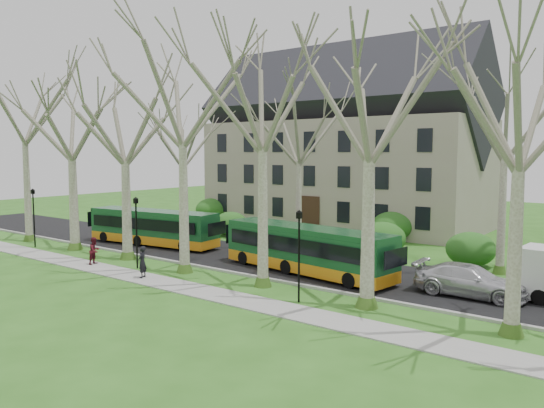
{
  "coord_description": "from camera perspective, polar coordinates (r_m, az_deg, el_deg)",
  "views": [
    {
      "loc": [
        19.95,
        -21.28,
        7.1
      ],
      "look_at": [
        1.33,
        3.0,
        4.09
      ],
      "focal_mm": 35.0,
      "sensor_mm": 36.0,
      "label": 1
    }
  ],
  "objects": [
    {
      "name": "sidewalk",
      "position": [
        28.29,
        -9.06,
        -8.93
      ],
      "size": [
        70.0,
        2.0,
        0.06
      ],
      "primitive_type": "cube",
      "color": "gray",
      "rests_on": "ground"
    },
    {
      "name": "curb",
      "position": [
        31.08,
        -3.66,
        -7.47
      ],
      "size": [
        80.0,
        0.25,
        0.14
      ],
      "primitive_type": "cube",
      "color": "#A5A39E",
      "rests_on": "ground"
    },
    {
      "name": "bus_follow",
      "position": [
        31.02,
        3.71,
        -4.86
      ],
      "size": [
        11.48,
        3.86,
        2.82
      ],
      "primitive_type": null,
      "rotation": [
        0.0,
        0.0,
        -0.14
      ],
      "color": "#154924",
      "rests_on": "road"
    },
    {
      "name": "lamp_row",
      "position": [
        28.8,
        -6.97,
        -3.47
      ],
      "size": [
        36.22,
        0.22,
        4.3
      ],
      "color": "black",
      "rests_on": "ground"
    },
    {
      "name": "pedestrian_a",
      "position": [
        30.77,
        -13.78,
        -6.08
      ],
      "size": [
        0.65,
        0.77,
        1.79
      ],
      "primitive_type": "imported",
      "rotation": [
        0.0,
        0.0,
        -1.16
      ],
      "color": "black",
      "rests_on": "sidewalk"
    },
    {
      "name": "pedestrian_b",
      "position": [
        35.29,
        -18.54,
        -4.78
      ],
      "size": [
        0.84,
        0.97,
        1.71
      ],
      "primitive_type": "imported",
      "rotation": [
        0.0,
        0.0,
        1.84
      ],
      "color": "#50121C",
      "rests_on": "sidewalk"
    },
    {
      "name": "tree_row_verge",
      "position": [
        29.39,
        -5.29,
        5.39
      ],
      "size": [
        49.0,
        7.0,
        14.0
      ],
      "color": "gray",
      "rests_on": "ground"
    },
    {
      "name": "building",
      "position": [
        52.2,
        7.72,
        6.62
      ],
      "size": [
        26.5,
        12.2,
        16.0
      ],
      "color": "gray",
      "rests_on": "ground"
    },
    {
      "name": "bus_lead",
      "position": [
        41.27,
        -12.68,
        -2.43
      ],
      "size": [
        11.13,
        3.61,
        2.73
      ],
      "primitive_type": null,
      "rotation": [
        0.0,
        0.0,
        0.12
      ],
      "color": "#154924",
      "rests_on": "road"
    },
    {
      "name": "hedges",
      "position": [
        43.45,
        2.56,
        -2.47
      ],
      "size": [
        30.6,
        8.6,
        2.0
      ],
      "color": "#19591D",
      "rests_on": "ground"
    },
    {
      "name": "road",
      "position": [
        34.13,
        0.79,
        -6.35
      ],
      "size": [
        80.0,
        8.0,
        0.06
      ],
      "primitive_type": "cube",
      "color": "black",
      "rests_on": "ground"
    },
    {
      "name": "sedan",
      "position": [
        27.92,
        20.49,
        -7.72
      ],
      "size": [
        5.38,
        2.31,
        1.54
      ],
      "primitive_type": "imported",
      "rotation": [
        0.0,
        0.0,
        1.6
      ],
      "color": "silver",
      "rests_on": "road"
    },
    {
      "name": "ground",
      "position": [
        30.02,
        -5.56,
        -8.1
      ],
      "size": [
        120.0,
        120.0,
        0.0
      ],
      "primitive_type": "plane",
      "color": "#2E621C",
      "rests_on": "ground"
    },
    {
      "name": "tree_row_far",
      "position": [
        38.68,
        4.1,
        3.97
      ],
      "size": [
        33.0,
        7.0,
        12.0
      ],
      "color": "gray",
      "rests_on": "ground"
    }
  ]
}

